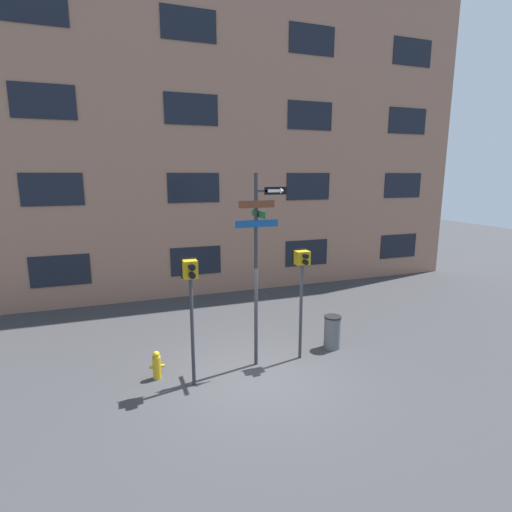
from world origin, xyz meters
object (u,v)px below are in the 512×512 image
object	(u,v)px
street_sign_pole	(258,255)
fire_hydrant	(157,365)
pedestrian_signal_right	(302,275)
trash_bin	(332,332)
pedestrian_signal_left	(191,289)

from	to	relation	value
street_sign_pole	fire_hydrant	xyz separation A→B (m)	(-2.48, 0.12, -2.49)
pedestrian_signal_right	trash_bin	xyz separation A→B (m)	(1.10, 0.26, -1.79)
street_sign_pole	pedestrian_signal_left	world-z (taller)	street_sign_pole
pedestrian_signal_right	fire_hydrant	distance (m)	4.11
street_sign_pole	trash_bin	bearing A→B (deg)	5.58
pedestrian_signal_left	trash_bin	bearing A→B (deg)	9.70
street_sign_pole	pedestrian_signal_right	world-z (taller)	street_sign_pole
street_sign_pole	fire_hydrant	size ratio (longest dim) A/B	6.93
street_sign_pole	pedestrian_signal_right	size ratio (longest dim) A/B	1.65
pedestrian_signal_left	trash_bin	size ratio (longest dim) A/B	3.20
street_sign_pole	pedestrian_signal_right	distance (m)	1.29
fire_hydrant	trash_bin	world-z (taller)	trash_bin
trash_bin	pedestrian_signal_left	bearing A→B (deg)	-170.30
fire_hydrant	street_sign_pole	bearing A→B (deg)	-2.76
street_sign_pole	pedestrian_signal_right	bearing A→B (deg)	-2.13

